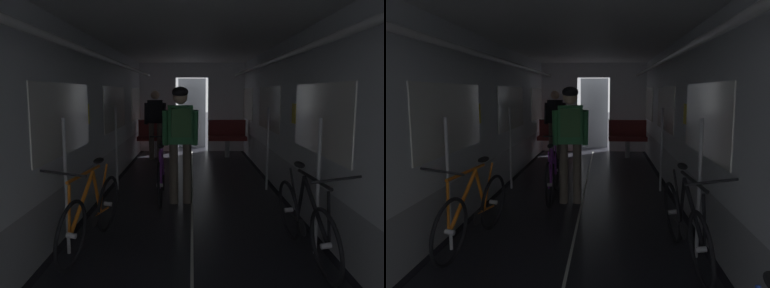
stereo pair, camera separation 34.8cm
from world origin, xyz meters
The scene contains 8 objects.
train_car_shell centered at (0.00, 3.60, 1.70)m, with size 3.14×12.34×2.57m.
bench_seat_far_left centered at (-0.90, 8.07, 0.57)m, with size 0.98×0.51×0.95m.
bench_seat_far_right centered at (0.90, 8.07, 0.57)m, with size 0.98×0.51×0.95m.
bicycle_orange centered at (-1.06, 2.25, 0.38)m, with size 0.48×1.69×0.95m.
bicycle_black centered at (1.13, 2.01, 0.38)m, with size 0.44×1.69×0.95m.
person_cyclist_aisle centered at (-0.17, 3.89, 1.07)m, with size 0.55×0.41×1.73m.
bicycle_purple_in_aisle centered at (-0.48, 4.15, 0.38)m, with size 0.44×1.69×0.94m.
person_standing_near_bench centered at (-0.90, 7.70, 0.98)m, with size 0.53×0.23×1.69m.
Camera 2 is at (0.35, -1.64, 1.65)m, focal length 35.76 mm.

